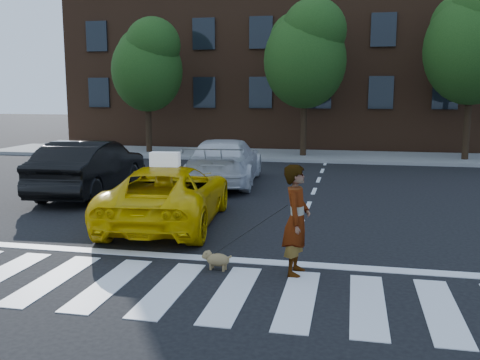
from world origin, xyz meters
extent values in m
plane|color=black|center=(0.00, 0.00, 0.00)|extent=(120.00, 120.00, 0.00)
cube|color=silver|center=(0.00, 0.00, 0.01)|extent=(13.00, 2.40, 0.01)
cube|color=silver|center=(0.00, 1.60, 0.01)|extent=(12.00, 0.30, 0.01)
cube|color=slate|center=(0.00, 17.50, 0.07)|extent=(30.00, 4.00, 0.15)
cube|color=#4C2D1B|center=(0.00, 25.00, 6.00)|extent=(26.00, 10.00, 12.00)
cylinder|color=black|center=(-7.00, 17.00, 1.62)|extent=(0.28, 0.28, 3.25)
ellipsoid|color=#15350E|center=(-7.00, 17.00, 4.03)|extent=(3.38, 3.38, 3.89)
sphere|color=#15350E|center=(-6.60, 16.80, 5.20)|extent=(2.60, 2.60, 2.60)
sphere|color=#15350E|center=(-7.35, 17.25, 4.88)|extent=(2.34, 2.34, 2.34)
cylinder|color=black|center=(0.50, 17.00, 1.77)|extent=(0.28, 0.28, 3.55)
ellipsoid|color=#15350E|center=(0.50, 17.00, 4.40)|extent=(3.69, 3.69, 4.25)
sphere|color=#15350E|center=(0.90, 16.80, 5.68)|extent=(2.84, 2.84, 2.84)
sphere|color=#15350E|center=(0.15, 17.25, 5.32)|extent=(2.56, 2.56, 2.56)
cylinder|color=black|center=(7.50, 17.00, 1.93)|extent=(0.28, 0.28, 3.85)
ellipsoid|color=#15350E|center=(7.50, 17.00, 4.77)|extent=(4.00, 4.00, 4.60)
sphere|color=#15350E|center=(7.15, 17.25, 5.78)|extent=(2.77, 2.77, 2.77)
imported|color=#DEB204|center=(-1.40, 3.98, 0.68)|extent=(2.74, 5.13, 1.37)
imported|color=black|center=(-4.90, 6.93, 0.81)|extent=(1.99, 5.02, 1.63)
imported|color=silver|center=(-1.40, 9.55, 0.75)|extent=(2.57, 5.37, 1.51)
imported|color=#999999|center=(1.85, 1.10, 0.93)|extent=(0.50, 0.71, 1.86)
ellipsoid|color=brown|center=(0.52, 1.03, 0.18)|extent=(0.43, 0.28, 0.22)
sphere|color=brown|center=(0.32, 1.06, 0.24)|extent=(0.19, 0.19, 0.17)
sphere|color=brown|center=(0.26, 1.07, 0.21)|extent=(0.09, 0.09, 0.08)
cylinder|color=brown|center=(0.71, 1.00, 0.24)|extent=(0.12, 0.05, 0.10)
sphere|color=brown|center=(0.33, 1.12, 0.29)|extent=(0.07, 0.07, 0.06)
sphere|color=brown|center=(0.32, 1.01, 0.29)|extent=(0.07, 0.07, 0.06)
cylinder|color=brown|center=(0.39, 1.00, 0.05)|extent=(0.05, 0.05, 0.11)
cylinder|color=brown|center=(0.41, 1.10, 0.05)|extent=(0.05, 0.05, 0.11)
cylinder|color=brown|center=(0.63, 0.96, 0.05)|extent=(0.05, 0.05, 0.11)
cylinder|color=brown|center=(0.64, 1.06, 0.05)|extent=(0.05, 0.05, 0.11)
cube|color=white|center=(-1.40, 3.78, 1.53)|extent=(0.67, 0.34, 0.32)
camera|label=1|loc=(2.71, -7.51, 3.02)|focal=40.00mm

